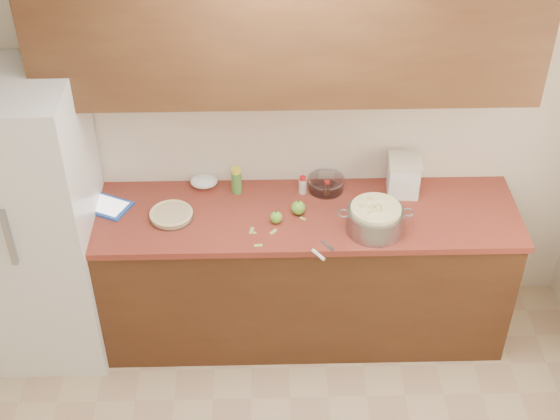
{
  "coord_description": "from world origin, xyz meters",
  "views": [
    {
      "loc": [
        -0.13,
        -2.0,
        3.66
      ],
      "look_at": [
        -0.05,
        1.43,
        0.98
      ],
      "focal_mm": 50.0,
      "sensor_mm": 36.0,
      "label": 1
    }
  ],
  "objects_px": {
    "colander": "(375,219)",
    "tablet": "(108,207)",
    "pie": "(171,215)",
    "flour_canister": "(404,176)"
  },
  "relations": [
    {
      "from": "colander",
      "to": "tablet",
      "type": "relative_size",
      "value": 1.4
    },
    {
      "from": "colander",
      "to": "tablet",
      "type": "distance_m",
      "value": 1.52
    },
    {
      "from": "tablet",
      "to": "flour_canister",
      "type": "bearing_deg",
      "value": 29.55
    },
    {
      "from": "pie",
      "to": "flour_canister",
      "type": "relative_size",
      "value": 1.09
    },
    {
      "from": "pie",
      "to": "tablet",
      "type": "bearing_deg",
      "value": 164.88
    },
    {
      "from": "pie",
      "to": "flour_canister",
      "type": "distance_m",
      "value": 1.36
    },
    {
      "from": "colander",
      "to": "flour_canister",
      "type": "bearing_deg",
      "value": 59.28
    },
    {
      "from": "pie",
      "to": "flour_canister",
      "type": "bearing_deg",
      "value": 8.98
    },
    {
      "from": "colander",
      "to": "flour_canister",
      "type": "relative_size",
      "value": 1.8
    },
    {
      "from": "pie",
      "to": "tablet",
      "type": "distance_m",
      "value": 0.39
    }
  ]
}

